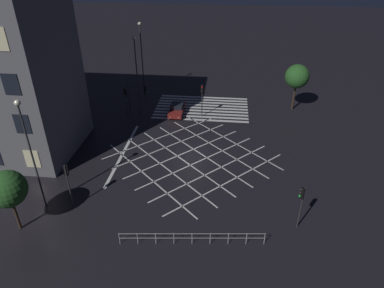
{
  "coord_description": "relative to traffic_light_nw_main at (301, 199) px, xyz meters",
  "views": [
    {
      "loc": [
        -3.18,
        29.51,
        19.1
      ],
      "look_at": [
        0.0,
        0.0,
        1.54
      ],
      "focal_mm": 32.0,
      "sensor_mm": 36.0,
      "label": 1
    }
  ],
  "objects": [
    {
      "name": "road_markings",
      "position": [
        9.42,
        -17.15,
        -2.76
      ],
      "size": [
        18.35,
        25.22,
        0.01
      ],
      "color": "silver",
      "rests_on": "ground_plane"
    },
    {
      "name": "street_tree_far",
      "position": [
        -2.82,
        -22.21,
        1.74
      ],
      "size": [
        3.02,
        3.02,
        6.04
      ],
      "color": "#38281C",
      "rests_on": "ground_plane"
    },
    {
      "name": "traffic_light_nw_main",
      "position": [
        0.0,
        0.0,
        0.0
      ],
      "size": [
        0.39,
        0.36,
        3.86
      ],
      "color": "#2D2D30",
      "rests_on": "ground_plane"
    },
    {
      "name": "waiting_car",
      "position": [
        12.16,
        -19.25,
        -2.15
      ],
      "size": [
        1.7,
        4.19,
        1.3
      ],
      "rotation": [
        0.0,
        0.0,
        1.57
      ],
      "color": "maroon",
      "rests_on": "ground_plane"
    },
    {
      "name": "street_tree_near",
      "position": [
        21.21,
        2.43,
        1.04
      ],
      "size": [
        2.78,
        2.78,
        5.21
      ],
      "color": "#38281C",
      "rests_on": "ground_plane"
    },
    {
      "name": "pedestrian_railing",
      "position": [
        7.84,
        2.6,
        -2.09
      ],
      "size": [
        10.55,
        1.18,
        1.05
      ],
      "rotation": [
        0.0,
        0.0,
        -3.03
      ],
      "color": "#B7B7BC",
      "rests_on": "ground_plane"
    },
    {
      "name": "street_lamp_west",
      "position": [
        20.52,
        -0.33,
        3.5
      ],
      "size": [
        0.46,
        0.46,
        9.59
      ],
      "color": "#2D2D30",
      "rests_on": "ground_plane"
    },
    {
      "name": "traffic_light_se_main",
      "position": [
        16.95,
        -18.92,
        0.05
      ],
      "size": [
        2.43,
        0.36,
        3.83
      ],
      "rotation": [
        0.0,
        0.0,
        3.14
      ],
      "color": "#2D2D30",
      "rests_on": "ground_plane"
    },
    {
      "name": "street_lamp_far",
      "position": [
        16.8,
        -18.49,
        3.62
      ],
      "size": [
        0.45,
        0.45,
        9.93
      ],
      "color": "#2D2D30",
      "rests_on": "ground_plane"
    },
    {
      "name": "traffic_light_median_south",
      "position": [
        8.9,
        -18.69,
        0.25
      ],
      "size": [
        0.36,
        0.39,
        4.22
      ],
      "rotation": [
        0.0,
        0.0,
        1.57
      ],
      "color": "#2D2D30",
      "rests_on": "ground_plane"
    },
    {
      "name": "traffic_light_se_cross",
      "position": [
        18.39,
        -18.01,
        -0.21
      ],
      "size": [
        0.36,
        0.39,
        3.56
      ],
      "rotation": [
        0.0,
        0.0,
        1.57
      ],
      "color": "#2D2D30",
      "rests_on": "ground_plane"
    },
    {
      "name": "traffic_light_ne_cross",
      "position": [
        18.16,
        -0.53,
        0.18
      ],
      "size": [
        0.36,
        0.39,
        4.12
      ],
      "rotation": [
        0.0,
        0.0,
        -1.57
      ],
      "color": "#2D2D30",
      "rests_on": "ground_plane"
    },
    {
      "name": "street_lamp_east",
      "position": [
        17.89,
        -25.66,
        3.74
      ],
      "size": [
        0.46,
        0.46,
        10.02
      ],
      "color": "#2D2D30",
      "rests_on": "ground_plane"
    },
    {
      "name": "ground_plane",
      "position": [
        9.1,
        -9.14,
        -2.76
      ],
      "size": [
        200.0,
        200.0,
        0.0
      ],
      "primitive_type": "plane",
      "color": "black"
    }
  ]
}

